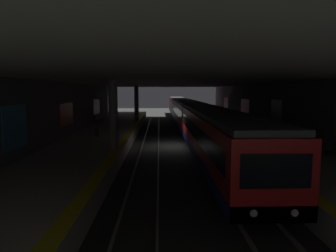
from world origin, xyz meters
The scene contains 17 objects.
ground_plane centered at (0.00, 0.00, 0.00)m, with size 120.00×120.00×0.00m, color #2D302D.
track_left centered at (0.00, -2.20, 0.08)m, with size 60.00×1.53×0.16m.
track_right centered at (0.00, 2.20, 0.08)m, with size 60.00×1.53×0.16m.
platform_left centered at (0.00, -6.55, 0.53)m, with size 60.00×5.30×1.06m.
platform_right centered at (0.00, 6.55, 0.53)m, with size 60.00×5.30×1.06m.
wall_left centered at (0.04, -9.45, 2.80)m, with size 60.00×0.56×5.60m.
wall_right centered at (0.06, 9.45, 2.80)m, with size 60.00×0.56×5.60m.
ceiling_slab centered at (0.00, 0.00, 5.80)m, with size 60.00×19.40×0.40m.
pillar_near centered at (-6.78, 4.35, 3.33)m, with size 0.56×0.56×4.55m.
pillar_far centered at (12.58, 4.35, 3.33)m, with size 0.56×0.56×4.55m.
metro_train centered at (11.89, -2.20, 2.03)m, with size 57.97×2.83×3.49m.
bench_left_far centered at (-8.30, -8.53, 1.57)m, with size 1.70×0.47×0.86m.
bench_right_near centered at (8.73, 8.53, 1.57)m, with size 1.70×0.47×0.86m.
bench_right_mid centered at (10.91, 8.53, 1.57)m, with size 1.70×0.47×0.86m.
person_waiting_near centered at (8.15, 6.86, 1.98)m, with size 0.60×0.23×1.71m.
person_walking_mid centered at (-1.93, -8.30, 1.95)m, with size 0.60×0.23×1.65m.
suitcase_rolling centered at (-0.86, 6.67, 1.35)m, with size 0.33×0.25×0.91m.
Camera 1 is at (-25.94, 1.40, 4.87)m, focal length 31.82 mm.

